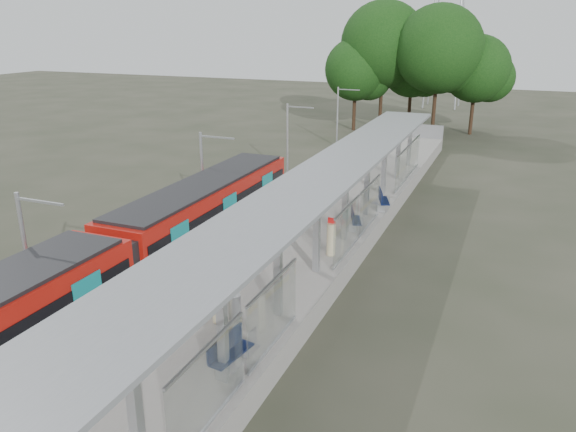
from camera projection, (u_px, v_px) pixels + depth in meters
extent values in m
cube|color=#59544C|center=(242.00, 225.00, 31.32)|extent=(3.00, 70.00, 0.24)
cube|color=gray|center=(318.00, 229.00, 29.58)|extent=(6.00, 50.00, 1.00)
cube|color=gold|center=(274.00, 214.00, 30.33)|extent=(0.60, 50.00, 0.02)
cube|color=#9EA0A5|center=(410.00, 130.00, 51.05)|extent=(6.00, 0.10, 1.20)
cube|color=black|center=(207.00, 240.00, 27.79)|extent=(2.50, 13.50, 0.70)
cube|color=#AA130C|center=(205.00, 209.00, 27.27)|extent=(2.65, 13.50, 2.50)
cube|color=black|center=(205.00, 208.00, 27.26)|extent=(2.72, 12.96, 1.20)
cube|color=black|center=(204.00, 183.00, 26.85)|extent=(2.40, 12.82, 0.15)
cube|color=#0C747B|center=(230.00, 215.00, 26.83)|extent=(0.04, 1.30, 2.00)
cylinder|color=black|center=(151.00, 284.00, 23.76)|extent=(2.20, 0.70, 0.70)
cube|color=black|center=(111.00, 269.00, 21.19)|extent=(2.30, 0.80, 2.40)
cube|color=#9EA0A5|center=(135.00, 408.00, 12.38)|extent=(0.25, 0.25, 3.50)
cube|color=#9EA0A5|center=(222.00, 323.00, 15.88)|extent=(0.25, 0.25, 3.50)
cube|color=#9EA0A5|center=(278.00, 269.00, 19.38)|extent=(0.25, 0.25, 3.50)
cube|color=#9EA0A5|center=(317.00, 232.00, 22.88)|extent=(0.25, 0.25, 3.50)
cube|color=#9EA0A5|center=(345.00, 204.00, 26.38)|extent=(0.25, 0.25, 3.50)
cube|color=#9EA0A5|center=(367.00, 183.00, 29.88)|extent=(0.25, 0.25, 3.50)
cube|color=#9EA0A5|center=(384.00, 166.00, 33.38)|extent=(0.25, 0.25, 3.50)
cube|color=#9EA0A5|center=(398.00, 153.00, 36.88)|extent=(0.25, 0.25, 3.50)
cube|color=#9EA0A5|center=(410.00, 141.00, 40.38)|extent=(0.25, 0.25, 3.50)
cube|color=gray|center=(324.00, 176.00, 24.18)|extent=(3.20, 38.00, 0.16)
cylinder|color=#9EA0A5|center=(291.00, 174.00, 24.76)|extent=(0.24, 38.00, 0.24)
cube|color=silver|center=(209.00, 385.00, 14.06)|extent=(0.05, 3.70, 2.20)
cube|color=silver|center=(273.00, 313.00, 17.56)|extent=(0.05, 3.70, 2.20)
cube|color=silver|center=(347.00, 231.00, 24.56)|extent=(0.05, 3.70, 2.20)
cube|color=silver|center=(370.00, 205.00, 28.06)|extent=(0.05, 3.70, 2.20)
cube|color=silver|center=(402.00, 169.00, 35.06)|extent=(0.05, 3.70, 2.20)
cube|color=silver|center=(414.00, 155.00, 38.55)|extent=(0.05, 3.70, 2.20)
cylinder|color=#382316|center=(354.00, 110.00, 59.36)|extent=(0.36, 0.36, 4.19)
sphere|color=#1E4714|center=(356.00, 69.00, 58.00)|extent=(6.37, 6.37, 6.37)
cylinder|color=#382316|center=(381.00, 102.00, 59.62)|extent=(0.36, 0.36, 5.83)
sphere|color=#1E4714|center=(384.00, 44.00, 57.73)|extent=(8.87, 8.87, 8.87)
cylinder|color=#382316|center=(409.00, 107.00, 61.29)|extent=(0.36, 0.36, 4.31)
sphere|color=#1E4714|center=(412.00, 66.00, 59.89)|extent=(6.55, 6.55, 6.55)
cylinder|color=#382316|center=(434.00, 107.00, 56.24)|extent=(0.36, 0.36, 5.64)
sphere|color=#1E4714|center=(439.00, 49.00, 54.41)|extent=(8.57, 8.57, 8.57)
cylinder|color=#382316|center=(472.00, 113.00, 57.00)|extent=(0.36, 0.36, 4.37)
sphere|color=#1E4714|center=(477.00, 69.00, 55.58)|extent=(6.64, 6.64, 6.64)
cylinder|color=#9EA0A5|center=(28.00, 266.00, 19.76)|extent=(0.16, 0.16, 5.40)
cube|color=#9EA0A5|center=(40.00, 202.00, 18.59)|extent=(2.00, 0.08, 0.08)
cylinder|color=#9EA0A5|center=(203.00, 182.00, 30.25)|extent=(0.16, 0.16, 5.40)
cube|color=#9EA0A5|center=(217.00, 137.00, 29.08)|extent=(2.00, 0.08, 0.08)
cylinder|color=#9EA0A5|center=(287.00, 141.00, 40.75)|extent=(0.16, 0.16, 5.40)
cube|color=#9EA0A5|center=(300.00, 107.00, 39.58)|extent=(2.00, 0.08, 0.08)
cylinder|color=#9EA0A5|center=(337.00, 117.00, 51.25)|extent=(0.16, 0.16, 5.40)
cube|color=#9EA0A5|center=(349.00, 90.00, 50.08)|extent=(2.00, 0.08, 0.08)
cube|color=#0D1943|center=(232.00, 354.00, 16.63)|extent=(0.75, 1.70, 0.07)
cube|color=#0D1943|center=(225.00, 343.00, 16.60)|extent=(0.32, 1.64, 0.60)
cube|color=#9EA0A5|center=(221.00, 374.00, 16.13)|extent=(0.44, 0.13, 0.48)
cube|color=#9EA0A5|center=(242.00, 350.00, 17.29)|extent=(0.44, 0.13, 0.48)
cube|color=#0D1943|center=(356.00, 220.00, 28.14)|extent=(0.91, 1.52, 0.06)
cube|color=#0D1943|center=(353.00, 214.00, 28.11)|extent=(0.55, 1.39, 0.53)
cube|color=#9EA0A5|center=(353.00, 228.00, 27.70)|extent=(0.38, 0.19, 0.43)
cube|color=#9EA0A5|center=(359.00, 221.00, 28.72)|extent=(0.38, 0.19, 0.43)
cube|color=#0D1943|center=(384.00, 201.00, 31.12)|extent=(0.99, 1.66, 0.06)
cube|color=#0D1943|center=(380.00, 195.00, 31.09)|extent=(0.60, 1.52, 0.59)
cube|color=#9EA0A5|center=(381.00, 208.00, 30.64)|extent=(0.42, 0.20, 0.47)
cube|color=#9EA0A5|center=(386.00, 202.00, 31.75)|extent=(0.42, 0.20, 0.47)
cylinder|color=beige|center=(218.00, 300.00, 19.19)|extent=(0.44, 0.44, 1.64)
cube|color=red|center=(217.00, 274.00, 18.87)|extent=(0.38, 0.18, 0.27)
cylinder|color=beige|center=(331.00, 239.00, 24.82)|extent=(0.39, 0.39, 1.48)
cube|color=red|center=(332.00, 220.00, 24.53)|extent=(0.35, 0.11, 0.25)
cylinder|color=#9EA0A5|center=(235.00, 307.00, 19.52)|extent=(0.46, 0.46, 0.91)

